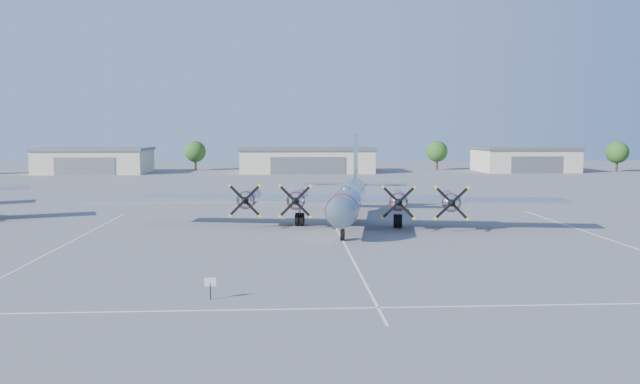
{
  "coord_description": "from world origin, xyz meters",
  "views": [
    {
      "loc": [
        -4.67,
        -52.63,
        8.95
      ],
      "look_at": [
        -1.41,
        5.6,
        3.2
      ],
      "focal_mm": 35.0,
      "sensor_mm": 36.0,
      "label": 1
    }
  ],
  "objects": [
    {
      "name": "hangar_center",
      "position": [
        0.0,
        81.96,
        2.71
      ],
      "size": [
        28.6,
        14.6,
        5.4
      ],
      "color": "#BDB396",
      "rests_on": "ground"
    },
    {
      "name": "parking_lines",
      "position": [
        0.0,
        -1.75,
        0.01
      ],
      "size": [
        60.0,
        50.08,
        0.01
      ],
      "color": "silver",
      "rests_on": "ground"
    },
    {
      "name": "hangar_west",
      "position": [
        -45.0,
        81.96,
        2.71
      ],
      "size": [
        22.6,
        14.6,
        5.4
      ],
      "color": "#BDB396",
      "rests_on": "ground"
    },
    {
      "name": "tree_east",
      "position": [
        30.0,
        88.0,
        4.22
      ],
      "size": [
        4.8,
        4.8,
        6.64
      ],
      "color": "#382619",
      "rests_on": "ground"
    },
    {
      "name": "tree_west",
      "position": [
        -25.0,
        90.0,
        4.22
      ],
      "size": [
        4.8,
        4.8,
        6.64
      ],
      "color": "#382619",
      "rests_on": "ground"
    },
    {
      "name": "tree_far_east",
      "position": [
        68.0,
        80.0,
        4.22
      ],
      "size": [
        4.8,
        4.8,
        6.64
      ],
      "color": "#382619",
      "rests_on": "ground"
    },
    {
      "name": "main_bomber_b29",
      "position": [
        1.48,
        6.49,
        0.0
      ],
      "size": [
        42.89,
        32.74,
        8.63
      ],
      "primitive_type": null,
      "rotation": [
        0.0,
        0.0,
        -0.16
      ],
      "color": "silver",
      "rests_on": "ground"
    },
    {
      "name": "ground",
      "position": [
        0.0,
        0.0,
        0.0
      ],
      "size": [
        260.0,
        260.0,
        0.0
      ],
      "primitive_type": "plane",
      "color": "#5D5D60",
      "rests_on": "ground"
    },
    {
      "name": "hangar_east",
      "position": [
        48.0,
        81.96,
        2.71
      ],
      "size": [
        20.6,
        14.6,
        5.4
      ],
      "color": "#BDB396",
      "rests_on": "ground"
    },
    {
      "name": "info_placard",
      "position": [
        -8.68,
        -19.96,
        0.83
      ],
      "size": [
        0.62,
        0.11,
        1.18
      ],
      "rotation": [
        0.0,
        0.0,
        0.1
      ],
      "color": "black",
      "rests_on": "ground"
    }
  ]
}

